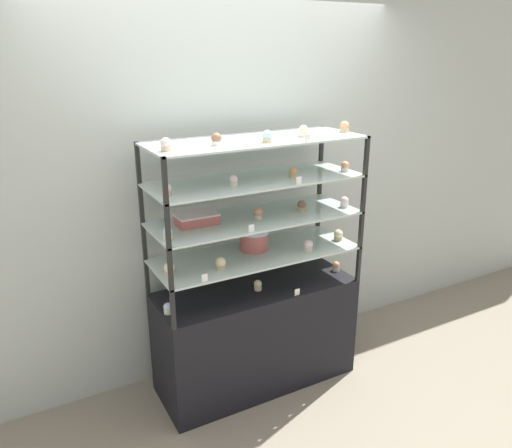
% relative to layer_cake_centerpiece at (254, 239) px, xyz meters
% --- Properties ---
extents(ground_plane, '(20.00, 20.00, 0.00)m').
position_rel_layer_cake_centerpiece_xyz_m(ground_plane, '(-0.02, -0.06, -1.03)').
color(ground_plane, gray).
extents(back_wall, '(8.00, 0.05, 2.60)m').
position_rel_layer_cake_centerpiece_xyz_m(back_wall, '(-0.02, 0.34, 0.27)').
color(back_wall, '#A8B2AD').
rests_on(back_wall, ground_plane).
extents(display_base, '(1.33, 0.50, 0.72)m').
position_rel_layer_cake_centerpiece_xyz_m(display_base, '(-0.02, -0.06, -0.67)').
color(display_base, black).
rests_on(display_base, ground_plane).
extents(display_riser_lower, '(1.33, 0.50, 0.24)m').
position_rel_layer_cake_centerpiece_xyz_m(display_riser_lower, '(-0.02, -0.06, -0.08)').
color(display_riser_lower, black).
rests_on(display_riser_lower, display_base).
extents(display_riser_middle, '(1.33, 0.50, 0.24)m').
position_rel_layer_cake_centerpiece_xyz_m(display_riser_middle, '(-0.02, -0.06, 0.16)').
color(display_riser_middle, black).
rests_on(display_riser_middle, display_riser_lower).
extents(display_riser_upper, '(1.33, 0.50, 0.24)m').
position_rel_layer_cake_centerpiece_xyz_m(display_riser_upper, '(-0.02, -0.06, 0.40)').
color(display_riser_upper, black).
rests_on(display_riser_upper, display_riser_middle).
extents(display_riser_top, '(1.33, 0.50, 0.24)m').
position_rel_layer_cake_centerpiece_xyz_m(display_riser_top, '(-0.02, -0.06, 0.65)').
color(display_riser_top, black).
rests_on(display_riser_top, display_riser_upper).
extents(layer_cake_centerpiece, '(0.19, 0.19, 0.14)m').
position_rel_layer_cake_centerpiece_xyz_m(layer_cake_centerpiece, '(0.00, 0.00, 0.00)').
color(layer_cake_centerpiece, '#C66660').
rests_on(layer_cake_centerpiece, display_riser_lower).
extents(sheet_cake_frosted, '(0.25, 0.15, 0.06)m').
position_rel_layer_cake_centerpiece_xyz_m(sheet_cake_frosted, '(-0.39, -0.01, 0.21)').
color(sheet_cake_frosted, '#C66660').
rests_on(sheet_cake_frosted, display_riser_middle).
extents(cupcake_0, '(0.05, 0.05, 0.07)m').
position_rel_layer_cake_centerpiece_xyz_m(cupcake_0, '(-0.64, -0.11, -0.28)').
color(cupcake_0, beige).
rests_on(cupcake_0, display_base).
extents(cupcake_1, '(0.05, 0.05, 0.07)m').
position_rel_layer_cake_centerpiece_xyz_m(cupcake_1, '(-0.03, -0.10, -0.28)').
color(cupcake_1, beige).
rests_on(cupcake_1, display_base).
extents(cupcake_2, '(0.05, 0.05, 0.07)m').
position_rel_layer_cake_centerpiece_xyz_m(cupcake_2, '(0.60, -0.10, -0.28)').
color(cupcake_2, white).
rests_on(cupcake_2, display_base).
extents(price_tag_0, '(0.04, 0.00, 0.04)m').
position_rel_layer_cake_centerpiece_xyz_m(price_tag_0, '(0.15, -0.29, -0.29)').
color(price_tag_0, white).
rests_on(price_tag_0, display_base).
extents(cupcake_3, '(0.06, 0.06, 0.07)m').
position_rel_layer_cake_centerpiece_xyz_m(cupcake_3, '(-0.62, -0.11, -0.03)').
color(cupcake_3, '#CCB28C').
rests_on(cupcake_3, display_riser_lower).
extents(cupcake_4, '(0.06, 0.06, 0.07)m').
position_rel_layer_cake_centerpiece_xyz_m(cupcake_4, '(-0.32, -0.18, -0.03)').
color(cupcake_4, '#CCB28C').
rests_on(cupcake_4, display_riser_lower).
extents(cupcake_5, '(0.06, 0.06, 0.07)m').
position_rel_layer_cake_centerpiece_xyz_m(cupcake_5, '(0.29, -0.19, -0.03)').
color(cupcake_5, beige).
rests_on(cupcake_5, display_riser_lower).
extents(cupcake_6, '(0.06, 0.06, 0.07)m').
position_rel_layer_cake_centerpiece_xyz_m(cupcake_6, '(0.58, -0.13, -0.03)').
color(cupcake_6, '#CCB28C').
rests_on(cupcake_6, display_riser_lower).
extents(price_tag_1, '(0.04, 0.00, 0.04)m').
position_rel_layer_cake_centerpiece_xyz_m(price_tag_1, '(-0.47, -0.29, -0.05)').
color(price_tag_1, white).
rests_on(price_tag_1, display_riser_lower).
extents(cupcake_7, '(0.06, 0.06, 0.07)m').
position_rel_layer_cake_centerpiece_xyz_m(cupcake_7, '(-0.63, -0.17, 0.21)').
color(cupcake_7, beige).
rests_on(cupcake_7, display_riser_middle).
extents(cupcake_8, '(0.06, 0.06, 0.07)m').
position_rel_layer_cake_centerpiece_xyz_m(cupcake_8, '(-0.03, -0.10, 0.21)').
color(cupcake_8, beige).
rests_on(cupcake_8, display_riser_middle).
extents(cupcake_9, '(0.06, 0.06, 0.07)m').
position_rel_layer_cake_centerpiece_xyz_m(cupcake_9, '(0.30, -0.10, 0.21)').
color(cupcake_9, '#CCB28C').
rests_on(cupcake_9, display_riser_middle).
extents(cupcake_10, '(0.06, 0.06, 0.07)m').
position_rel_layer_cake_centerpiece_xyz_m(cupcake_10, '(0.59, -0.16, 0.21)').
color(cupcake_10, white).
rests_on(cupcake_10, display_riser_middle).
extents(price_tag_2, '(0.04, 0.00, 0.04)m').
position_rel_layer_cake_centerpiece_xyz_m(price_tag_2, '(-0.17, -0.29, 0.20)').
color(price_tag_2, white).
rests_on(price_tag_2, display_riser_middle).
extents(cupcake_11, '(0.05, 0.05, 0.07)m').
position_rel_layer_cake_centerpiece_xyz_m(cupcake_11, '(-0.61, -0.15, 0.45)').
color(cupcake_11, '#CCB28C').
rests_on(cupcake_11, display_riser_upper).
extents(cupcake_12, '(0.05, 0.05, 0.07)m').
position_rel_layer_cake_centerpiece_xyz_m(cupcake_12, '(-0.21, -0.15, 0.45)').
color(cupcake_12, beige).
rests_on(cupcake_12, display_riser_upper).
extents(cupcake_13, '(0.05, 0.05, 0.07)m').
position_rel_layer_cake_centerpiece_xyz_m(cupcake_13, '(0.20, -0.14, 0.45)').
color(cupcake_13, '#CCB28C').
rests_on(cupcake_13, display_riser_upper).
extents(cupcake_14, '(0.05, 0.05, 0.07)m').
position_rel_layer_cake_centerpiece_xyz_m(cupcake_14, '(0.58, -0.16, 0.45)').
color(cupcake_14, beige).
rests_on(cupcake_14, display_riser_upper).
extents(price_tag_3, '(0.04, 0.00, 0.04)m').
position_rel_layer_cake_centerpiece_xyz_m(price_tag_3, '(0.14, -0.29, 0.44)').
color(price_tag_3, white).
rests_on(price_tag_3, display_riser_upper).
extents(cupcake_15, '(0.06, 0.06, 0.07)m').
position_rel_layer_cake_centerpiece_xyz_m(cupcake_15, '(-0.61, -0.16, 0.69)').
color(cupcake_15, '#CCB28C').
rests_on(cupcake_15, display_riser_top).
extents(cupcake_16, '(0.06, 0.06, 0.07)m').
position_rel_layer_cake_centerpiece_xyz_m(cupcake_16, '(-0.31, -0.14, 0.69)').
color(cupcake_16, white).
rests_on(cupcake_16, display_riser_top).
extents(cupcake_17, '(0.06, 0.06, 0.07)m').
position_rel_layer_cake_centerpiece_xyz_m(cupcake_17, '(-0.02, -0.19, 0.69)').
color(cupcake_17, '#CCB28C').
rests_on(cupcake_17, display_riser_top).
extents(cupcake_18, '(0.06, 0.06, 0.07)m').
position_rel_layer_cake_centerpiece_xyz_m(cupcake_18, '(0.27, -0.13, 0.69)').
color(cupcake_18, beige).
rests_on(cupcake_18, display_riser_top).
extents(cupcake_19, '(0.06, 0.06, 0.07)m').
position_rel_layer_cake_centerpiece_xyz_m(cupcake_19, '(0.60, -0.11, 0.69)').
color(cupcake_19, '#CCB28C').
rests_on(cupcake_19, display_riser_top).
extents(price_tag_4, '(0.04, 0.00, 0.04)m').
position_rel_layer_cake_centerpiece_xyz_m(price_tag_4, '(0.19, -0.29, 0.68)').
color(price_tag_4, white).
rests_on(price_tag_4, display_riser_top).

